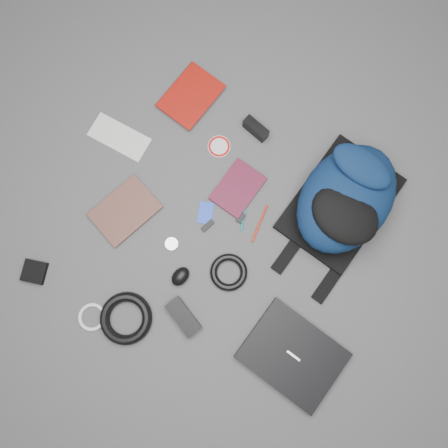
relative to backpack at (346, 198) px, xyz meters
The scene contains 22 objects.
ground 0.44m from the backpack, 141.89° to the right, with size 4.00×4.00×0.00m, color #4F4F51.
backpack is the anchor object (origin of this frame).
laptop 0.57m from the backpack, 81.47° to the right, with size 0.32×0.25×0.03m, color black.
textbook_red 0.78m from the backpack, behind, with size 0.17×0.23×0.02m, color maroon.
comic_book 0.85m from the backpack, 154.65° to the right, with size 0.17×0.23×0.02m, color #AF4D0C.
envelope 0.87m from the backpack, 169.70° to the right, with size 0.23×0.10×0.00m, color silver.
dvd_case 0.39m from the backpack, 161.09° to the right, with size 0.13×0.19×0.01m, color #3F0C1C.
compact_camera 0.42m from the backpack, 165.25° to the left, with size 0.10×0.04×0.06m, color black.
sticker_disc 0.50m from the backpack, behind, with size 0.09×0.09×0.00m, color silver.
pen_teal 0.36m from the backpack, 147.31° to the right, with size 0.01×0.01×0.14m, color #0C7172.
pen_red 0.32m from the backpack, 138.29° to the right, with size 0.01×0.01×0.15m, color red.
id_badge 0.50m from the backpack, 148.34° to the right, with size 0.05×0.08×0.00m, color blue.
usb_black 0.50m from the backpack, 142.74° to the right, with size 0.02×0.05×0.01m, color black.
key_fob 0.38m from the backpack, 144.00° to the right, with size 0.02×0.04×0.01m, color black.
mouse 0.64m from the backpack, 127.60° to the right, with size 0.05×0.07×0.04m, color black.
headphone_left 0.71m from the backpack, 150.91° to the right, with size 0.06×0.06×0.01m, color #B2B2B4.
headphone_right 0.64m from the backpack, 138.67° to the right, with size 0.05×0.05×0.01m, color #BABABC.
cable_coil 0.49m from the backpack, 120.64° to the right, with size 0.13×0.13×0.03m, color black.
power_brick 0.70m from the backpack, 116.61° to the right, with size 0.14×0.06×0.03m, color black.
power_cord_coil 0.88m from the backpack, 124.04° to the right, with size 0.18×0.18×0.04m, color black.
pouch 1.13m from the backpack, 139.52° to the right, with size 0.08×0.08×0.02m, color black.
white_cable_coil 0.98m from the backpack, 127.64° to the right, with size 0.10×0.10×0.01m, color silver.
Camera 1 is at (0.12, -0.22, 1.58)m, focal length 35.00 mm.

